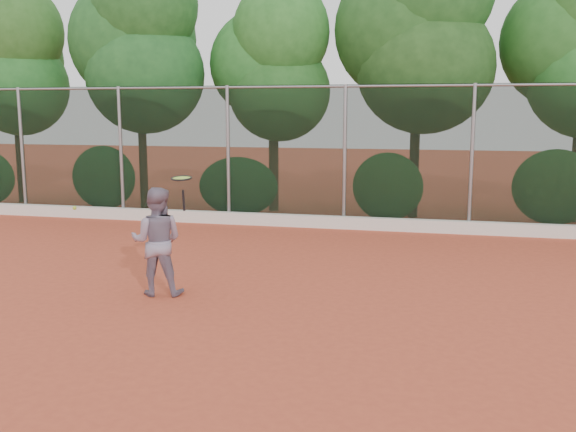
# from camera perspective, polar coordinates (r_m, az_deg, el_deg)

# --- Properties ---
(ground) EXTENTS (80.00, 80.00, 0.00)m
(ground) POSITION_cam_1_polar(r_m,az_deg,el_deg) (9.36, -1.43, -8.55)
(ground) COLOR #C0492D
(ground) RESTS_ON ground
(concrete_curb) EXTENTS (24.00, 0.20, 0.30)m
(concrete_curb) POSITION_cam_1_polar(r_m,az_deg,el_deg) (15.84, 4.88, -0.58)
(concrete_curb) COLOR silver
(concrete_curb) RESTS_ON ground
(tennis_player) EXTENTS (0.94, 0.79, 1.71)m
(tennis_player) POSITION_cam_1_polar(r_m,az_deg,el_deg) (10.26, -11.57, -2.22)
(tennis_player) COLOR gray
(tennis_player) RESTS_ON ground
(chainlink_fence) EXTENTS (24.09, 0.09, 3.50)m
(chainlink_fence) POSITION_cam_1_polar(r_m,az_deg,el_deg) (15.81, 5.06, 5.64)
(chainlink_fence) COLOR black
(chainlink_fence) RESTS_ON ground
(foliage_backdrop) EXTENTS (23.70, 3.63, 7.55)m
(foliage_backdrop) POSITION_cam_1_polar(r_m,az_deg,el_deg) (17.88, 4.35, 14.24)
(foliage_backdrop) COLOR #3C2517
(foliage_backdrop) RESTS_ON ground
(tennis_racket) EXTENTS (0.32, 0.33, 0.55)m
(tennis_racket) POSITION_cam_1_polar(r_m,az_deg,el_deg) (9.90, -9.43, 3.11)
(tennis_racket) COLOR black
(tennis_racket) RESTS_ON ground
(tennis_ball_in_flight) EXTENTS (0.07, 0.07, 0.07)m
(tennis_ball_in_flight) POSITION_cam_1_polar(r_m,az_deg,el_deg) (10.98, -18.44, 0.69)
(tennis_ball_in_flight) COLOR #ABD12F
(tennis_ball_in_flight) RESTS_ON ground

